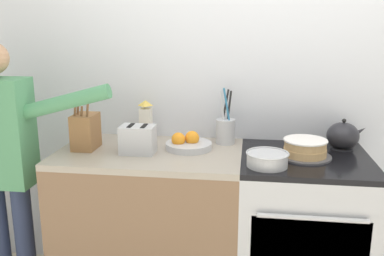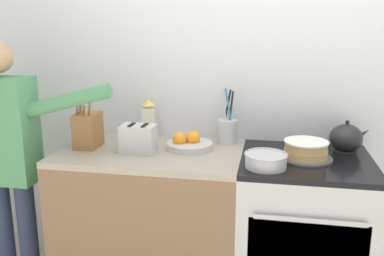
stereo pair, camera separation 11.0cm
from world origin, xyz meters
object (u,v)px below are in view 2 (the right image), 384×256
object	(u,v)px
person_baker	(8,152)
stove_range	(302,237)
mixing_bowl	(266,160)
layer_cake	(306,150)
utensil_crock	(227,130)
knife_block	(88,130)
milk_carton	(149,120)
fruit_bowl	(189,144)
toaster	(138,139)
tea_kettle	(346,138)

from	to	relation	value
person_baker	stove_range	bearing A→B (deg)	17.10
stove_range	mixing_bowl	world-z (taller)	mixing_bowl
layer_cake	utensil_crock	size ratio (longest dim) A/B	0.83
stove_range	knife_block	bearing A→B (deg)	-179.81
stove_range	utensil_crock	bearing A→B (deg)	154.77
milk_carton	person_baker	distance (m)	0.84
fruit_bowl	toaster	distance (m)	0.29
layer_cake	knife_block	world-z (taller)	knife_block
person_baker	layer_cake	bearing A→B (deg)	17.12
layer_cake	toaster	xyz separation A→B (m)	(-0.92, -0.05, 0.03)
knife_block	milk_carton	bearing A→B (deg)	39.71
mixing_bowl	person_baker	distance (m)	1.47
mixing_bowl	toaster	world-z (taller)	toaster
mixing_bowl	knife_block	world-z (taller)	knife_block
stove_range	person_baker	xyz separation A→B (m)	(-1.68, -0.15, 0.45)
tea_kettle	fruit_bowl	size ratio (longest dim) A/B	0.84
toaster	stove_range	bearing A→B (deg)	3.16
mixing_bowl	fruit_bowl	xyz separation A→B (m)	(-0.45, 0.25, -0.01)
tea_kettle	person_baker	world-z (taller)	person_baker
layer_cake	utensil_crock	world-z (taller)	utensil_crock
knife_block	utensil_crock	world-z (taller)	utensil_crock
mixing_bowl	fruit_bowl	world-z (taller)	fruit_bowl
layer_cake	fruit_bowl	world-z (taller)	fruit_bowl
mixing_bowl	person_baker	size ratio (longest dim) A/B	0.14
stove_range	knife_block	xyz separation A→B (m)	(-1.25, -0.00, 0.57)
layer_cake	utensil_crock	distance (m)	0.50
mixing_bowl	utensil_crock	xyz separation A→B (m)	(-0.24, 0.39, 0.05)
utensil_crock	toaster	size ratio (longest dim) A/B	1.67
stove_range	fruit_bowl	xyz separation A→B (m)	(-0.66, 0.07, 0.50)
mixing_bowl	milk_carton	size ratio (longest dim) A/B	0.89
stove_range	layer_cake	world-z (taller)	layer_cake
toaster	tea_kettle	bearing A→B (deg)	11.92
layer_cake	mixing_bowl	xyz separation A→B (m)	(-0.21, -0.18, -0.01)
layer_cake	milk_carton	world-z (taller)	milk_carton
knife_block	person_baker	world-z (taller)	person_baker
stove_range	knife_block	distance (m)	1.37
fruit_bowl	utensil_crock	bearing A→B (deg)	35.07
utensil_crock	milk_carton	distance (m)	0.50
toaster	milk_carton	bearing A→B (deg)	95.04
mixing_bowl	milk_carton	bearing A→B (deg)	150.14
tea_kettle	fruit_bowl	xyz separation A→B (m)	(-0.89, -0.12, -0.05)
tea_kettle	mixing_bowl	bearing A→B (deg)	-139.85
layer_cake	utensil_crock	xyz separation A→B (m)	(-0.45, 0.21, 0.04)
stove_range	tea_kettle	world-z (taller)	tea_kettle
stove_range	layer_cake	distance (m)	0.51
mixing_bowl	knife_block	size ratio (longest dim) A/B	0.76
knife_block	fruit_bowl	distance (m)	0.59
knife_block	fruit_bowl	bearing A→B (deg)	7.03
knife_block	utensil_crock	size ratio (longest dim) A/B	0.84
knife_block	toaster	xyz separation A→B (m)	(0.32, -0.05, -0.02)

